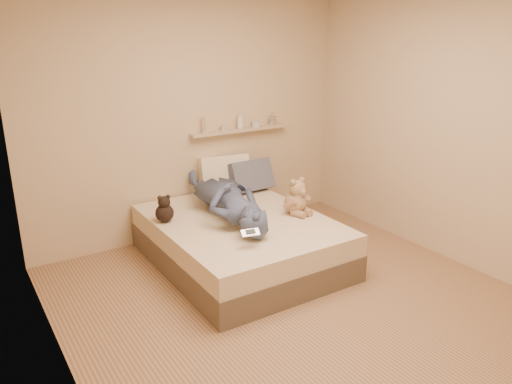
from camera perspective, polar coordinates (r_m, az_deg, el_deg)
room at (r=3.76m, az=5.36°, el=4.63°), size 3.80×3.80×3.80m
bed at (r=4.84m, az=-1.80°, el=-5.61°), size 1.50×1.90×0.45m
game_console at (r=4.10m, az=-0.65°, el=-4.66°), size 0.16×0.10×0.05m
teddy_bear at (r=4.86m, az=4.67°, el=-0.81°), size 0.30×0.29×0.37m
dark_plush at (r=4.73m, az=-10.42°, el=-2.07°), size 0.17×0.17×0.27m
pillow_cream at (r=5.51m, az=-3.61°, el=2.08°), size 0.58×0.32×0.42m
pillow_grey at (r=5.53m, az=-0.58°, el=1.84°), size 0.51×0.28×0.37m
person at (r=4.79m, az=-3.31°, el=-0.71°), size 0.76×1.55×0.35m
wall_shelf at (r=5.60m, az=-1.83°, el=7.09°), size 1.20×0.12×0.03m
shelf_bottles at (r=5.63m, az=-1.02°, el=8.01°), size 0.95×0.10×0.18m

